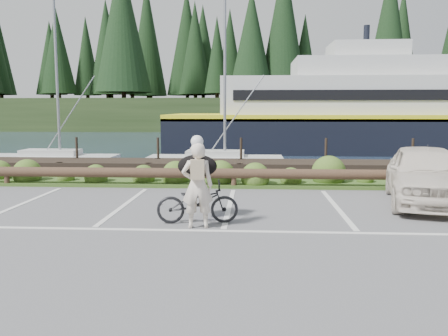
% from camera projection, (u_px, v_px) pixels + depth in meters
% --- Properties ---
extents(ground, '(72.00, 72.00, 0.00)m').
position_uv_depth(ground, '(225.00, 226.00, 9.63)').
color(ground, '#565659').
extents(harbor_backdrop, '(170.00, 160.00, 30.00)m').
position_uv_depth(harbor_backdrop, '(252.00, 122.00, 87.37)').
color(harbor_backdrop, '#1B2A41').
rests_on(harbor_backdrop, ground).
extents(vegetation_strip, '(34.00, 1.60, 0.10)m').
position_uv_depth(vegetation_strip, '(235.00, 183.00, 14.87)').
color(vegetation_strip, '#3D5B21').
rests_on(vegetation_strip, ground).
extents(log_rail, '(32.00, 0.30, 0.60)m').
position_uv_depth(log_rail, '(234.00, 188.00, 14.18)').
color(log_rail, '#443021').
rests_on(log_rail, ground).
extents(bicycle, '(1.75, 0.78, 0.89)m').
position_uv_depth(bicycle, '(198.00, 202.00, 9.83)').
color(bicycle, black).
rests_on(bicycle, ground).
extents(cyclist, '(0.67, 0.48, 1.71)m').
position_uv_depth(cyclist, '(197.00, 186.00, 9.39)').
color(cyclist, beige).
rests_on(cyclist, ground).
extents(dog, '(0.52, 0.90, 0.50)m').
position_uv_depth(dog, '(197.00, 166.00, 10.28)').
color(dog, black).
rests_on(dog, bicycle).
extents(parked_car, '(2.68, 4.67, 1.50)m').
position_uv_depth(parked_car, '(426.00, 174.00, 11.80)').
color(parked_car, silver).
rests_on(parked_car, ground).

